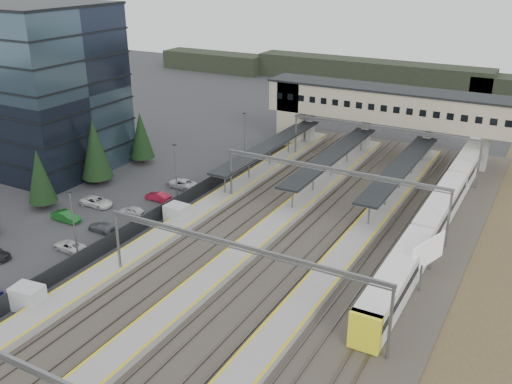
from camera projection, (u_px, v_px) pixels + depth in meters
The scene contains 15 objects.
ground at pixel (183, 247), 64.36m from camera, with size 220.00×220.00×0.00m, color #2B2B2D.
office_building at pixel (30, 87), 85.45m from camera, with size 24.30×18.30×24.30m.
conifer_row at pixel (14, 183), 69.20m from camera, with size 4.42×49.82×9.50m.
car_park at pixel (42, 246), 63.22m from camera, with size 10.61×44.77×1.29m.
lampposts at pixel (132, 194), 67.28m from camera, with size 0.50×53.25×8.07m.
fence at pixel (163, 211), 70.92m from camera, with size 0.08×90.00×2.00m.
relay_cabin_near at pixel (28, 298), 52.66m from camera, with size 3.04×2.40×2.33m.
relay_cabin_far at pixel (177, 214), 69.50m from camera, with size 2.79×2.37×2.44m.
rail_corridor at pixel (276, 245), 64.13m from camera, with size 34.00×90.00×0.92m.
canopies at pixel (332, 156), 81.56m from camera, with size 23.10×30.00×3.28m.
footbridge at pixel (372, 106), 91.83m from camera, with size 40.40×6.40×11.20m.
gantries at pixel (291, 210), 59.13m from camera, with size 28.40×62.28×7.17m.
train at pixel (440, 210), 68.96m from camera, with size 2.71×56.62×3.41m.
billboard at pixel (428, 254), 56.30m from camera, with size 1.87×5.44×4.75m.
treeline_far at pixel (512, 89), 127.20m from camera, with size 170.00×19.00×7.00m.
Camera 1 is at (34.85, -45.94, 30.41)m, focal length 40.00 mm.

